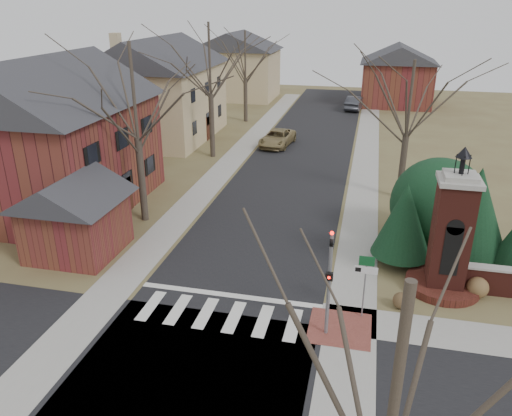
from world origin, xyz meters
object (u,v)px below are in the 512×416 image
(brick_gate_monument, at_px, (449,244))
(pickup_truck, at_px, (277,138))
(sign_post, at_px, (365,275))
(distant_car, at_px, (355,103))
(traffic_signal_pole, at_px, (330,275))

(brick_gate_monument, relative_size, pickup_truck, 1.31)
(sign_post, xyz_separation_m, pickup_truck, (-8.08, 24.34, -1.26))
(brick_gate_monument, bearing_deg, sign_post, -138.58)
(pickup_truck, distance_m, distant_car, 18.26)
(pickup_truck, relative_size, distant_car, 1.04)
(sign_post, height_order, distant_car, sign_post)
(traffic_signal_pole, height_order, distant_car, traffic_signal_pole)
(traffic_signal_pole, xyz_separation_m, sign_post, (1.29, 1.41, -0.64))
(traffic_signal_pole, distance_m, brick_gate_monument, 6.47)
(distant_car, bearing_deg, brick_gate_monument, 105.29)
(traffic_signal_pole, distance_m, sign_post, 2.02)
(brick_gate_monument, xyz_separation_m, pickup_truck, (-11.48, 21.33, -1.48))
(traffic_signal_pole, height_order, pickup_truck, traffic_signal_pole)
(traffic_signal_pole, relative_size, distant_car, 0.95)
(traffic_signal_pole, bearing_deg, brick_gate_monument, 43.24)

